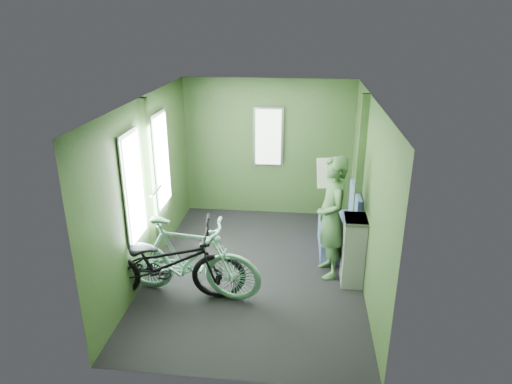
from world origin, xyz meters
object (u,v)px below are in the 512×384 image
at_px(bicycle_mint, 190,297).
at_px(bench_seat, 339,232).
at_px(waste_box, 353,251).
at_px(passenger, 332,217).
at_px(bicycle_black, 168,299).

distance_m(bicycle_mint, bench_seat, 2.37).
xyz_separation_m(bicycle_mint, waste_box, (1.99, 0.56, 0.46)).
bearing_deg(bench_seat, waste_box, -83.81).
height_order(passenger, waste_box, passenger).
xyz_separation_m(bicycle_black, bench_seat, (2.13, 1.48, 0.28)).
relative_size(bicycle_black, passenger, 1.17).
bearing_deg(bicycle_mint, bicycle_black, 112.73).
xyz_separation_m(bicycle_mint, passenger, (1.71, 0.75, 0.82)).
distance_m(bicycle_black, bench_seat, 2.61).
height_order(bicycle_mint, bench_seat, bench_seat).
bearing_deg(bench_seat, bicycle_mint, -144.42).
height_order(waste_box, bench_seat, bench_seat).
relative_size(bicycle_mint, waste_box, 1.98).
xyz_separation_m(passenger, bench_seat, (0.17, 0.67, -0.53)).
bearing_deg(waste_box, passenger, 146.30).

